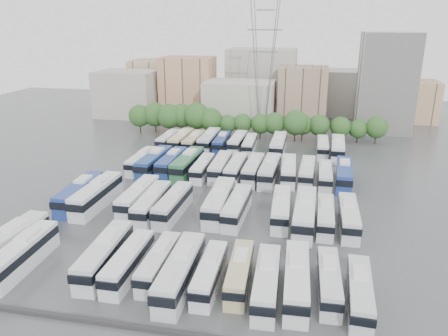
% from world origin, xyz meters
% --- Properties ---
extents(ground, '(220.00, 220.00, 0.00)m').
position_xyz_m(ground, '(0.00, 0.00, 0.00)').
color(ground, '#424447').
rests_on(ground, ground).
extents(parapet, '(56.00, 0.50, 0.50)m').
position_xyz_m(parapet, '(0.00, -33.00, 0.25)').
color(parapet, '#2D2D30').
rests_on(parapet, ground).
extents(tree_line, '(66.52, 7.99, 8.71)m').
position_xyz_m(tree_line, '(-4.30, 42.07, 4.52)').
color(tree_line, black).
rests_on(tree_line, ground).
extents(city_buildings, '(102.00, 35.00, 20.00)m').
position_xyz_m(city_buildings, '(-7.46, 71.86, 7.87)').
color(city_buildings, '#9E998E').
rests_on(city_buildings, ground).
extents(apartment_tower, '(14.00, 14.00, 26.00)m').
position_xyz_m(apartment_tower, '(34.00, 58.00, 13.00)').
color(apartment_tower, silver).
rests_on(apartment_tower, ground).
extents(electricity_pylon, '(9.00, 6.91, 33.83)m').
position_xyz_m(electricity_pylon, '(2.00, 50.00, 18.66)').
color(electricity_pylon, slate).
rests_on(electricity_pylon, ground).
extents(bus_r0_s0, '(3.56, 13.78, 4.29)m').
position_xyz_m(bus_r0_s0, '(-21.41, -23.72, 2.11)').
color(bus_r0_s0, silver).
rests_on(bus_r0_s0, ground).
extents(bus_r0_s1, '(3.15, 12.71, 3.96)m').
position_xyz_m(bus_r0_s1, '(-18.35, -25.12, 1.95)').
color(bus_r0_s1, white).
rests_on(bus_r0_s1, ground).
extents(bus_r0_s4, '(3.46, 12.97, 4.03)m').
position_xyz_m(bus_r0_s4, '(-8.39, -23.28, 1.98)').
color(bus_r0_s4, silver).
rests_on(bus_r0_s4, ground).
extents(bus_r0_s5, '(2.62, 11.57, 3.62)m').
position_xyz_m(bus_r0_s5, '(-5.03, -23.98, 1.78)').
color(bus_r0_s5, silver).
rests_on(bus_r0_s5, ground).
extents(bus_r0_s6, '(2.46, 10.95, 3.43)m').
position_xyz_m(bus_r0_s6, '(-1.46, -23.22, 1.68)').
color(bus_r0_s6, silver).
rests_on(bus_r0_s6, ground).
extents(bus_r0_s7, '(3.10, 13.20, 4.13)m').
position_xyz_m(bus_r0_s7, '(1.75, -25.10, 2.03)').
color(bus_r0_s7, silver).
rests_on(bus_r0_s7, ground).
extents(bus_r0_s8, '(2.58, 10.87, 3.40)m').
position_xyz_m(bus_r0_s8, '(4.96, -24.26, 1.67)').
color(bus_r0_s8, silver).
rests_on(bus_r0_s8, ground).
extents(bus_r0_s9, '(2.89, 10.96, 3.41)m').
position_xyz_m(bus_r0_s9, '(8.27, -23.38, 1.67)').
color(bus_r0_s9, tan).
rests_on(bus_r0_s9, ground).
extents(bus_r0_s10, '(3.04, 11.90, 3.71)m').
position_xyz_m(bus_r0_s10, '(11.52, -24.88, 1.82)').
color(bus_r0_s10, silver).
rests_on(bus_r0_s10, ground).
extents(bus_r0_s11, '(3.18, 12.52, 3.90)m').
position_xyz_m(bus_r0_s11, '(14.73, -23.93, 1.91)').
color(bus_r0_s11, silver).
rests_on(bus_r0_s11, ground).
extents(bus_r0_s12, '(2.68, 10.90, 3.40)m').
position_xyz_m(bus_r0_s12, '(18.25, -23.12, 1.67)').
color(bus_r0_s12, silver).
rests_on(bus_r0_s12, ground).
extents(bus_r0_s13, '(2.85, 11.20, 3.49)m').
position_xyz_m(bus_r0_s13, '(21.39, -24.68, 1.71)').
color(bus_r0_s13, silver).
rests_on(bus_r0_s13, ground).
extents(bus_r1_s0, '(3.35, 13.24, 4.12)m').
position_xyz_m(bus_r1_s0, '(-21.34, -5.93, 2.02)').
color(bus_r1_s0, navy).
rests_on(bus_r1_s0, ground).
extents(bus_r1_s1, '(3.08, 13.72, 4.30)m').
position_xyz_m(bus_r1_s1, '(-18.23, -6.10, 2.11)').
color(bus_r1_s1, silver).
rests_on(bus_r1_s1, ground).
extents(bus_r1_s3, '(2.83, 12.72, 3.99)m').
position_xyz_m(bus_r1_s3, '(-11.44, -5.18, 1.96)').
color(bus_r1_s3, silver).
rests_on(bus_r1_s3, ground).
extents(bus_r1_s4, '(3.01, 12.49, 3.90)m').
position_xyz_m(bus_r1_s4, '(-8.36, -7.20, 1.91)').
color(bus_r1_s4, silver).
rests_on(bus_r1_s4, ground).
extents(bus_r1_s5, '(3.09, 12.46, 3.89)m').
position_xyz_m(bus_r1_s5, '(-5.00, -6.85, 1.91)').
color(bus_r1_s5, silver).
rests_on(bus_r1_s5, ground).
extents(bus_r1_s7, '(3.21, 13.60, 4.25)m').
position_xyz_m(bus_r1_s7, '(1.87, -4.82, 2.09)').
color(bus_r1_s7, silver).
rests_on(bus_r1_s7, ground).
extents(bus_r1_s8, '(2.99, 12.20, 3.81)m').
position_xyz_m(bus_r1_s8, '(4.88, -5.79, 1.87)').
color(bus_r1_s8, silver).
rests_on(bus_r1_s8, ground).
extents(bus_r1_s10, '(3.14, 12.23, 3.81)m').
position_xyz_m(bus_r1_s10, '(11.51, -4.92, 1.87)').
color(bus_r1_s10, silver).
rests_on(bus_r1_s10, ground).
extents(bus_r1_s11, '(3.24, 13.75, 4.30)m').
position_xyz_m(bus_r1_s11, '(15.09, -6.54, 2.11)').
color(bus_r1_s11, silver).
rests_on(bus_r1_s11, ground).
extents(bus_r1_s12, '(2.54, 11.14, 3.49)m').
position_xyz_m(bus_r1_s12, '(18.08, -6.09, 1.71)').
color(bus_r1_s12, silver).
rests_on(bus_r1_s12, ground).
extents(bus_r1_s13, '(2.64, 11.94, 3.74)m').
position_xyz_m(bus_r1_s13, '(21.40, -5.91, 1.84)').
color(bus_r1_s13, silver).
rests_on(bus_r1_s13, ground).
extents(bus_r2_s1, '(2.75, 11.86, 3.71)m').
position_xyz_m(bus_r2_s1, '(-18.11, 13.10, 1.82)').
color(bus_r2_s1, silver).
rests_on(bus_r2_s1, ground).
extents(bus_r2_s2, '(3.46, 13.57, 4.23)m').
position_xyz_m(bus_r2_s2, '(-15.07, 12.14, 2.07)').
color(bus_r2_s2, navy).
rests_on(bus_r2_s2, ground).
extents(bus_r2_s3, '(2.96, 12.83, 4.02)m').
position_xyz_m(bus_r2_s3, '(-11.67, 12.78, 1.97)').
color(bus_r2_s3, navy).
rests_on(bus_r2_s3, ground).
extents(bus_r2_s4, '(3.51, 13.79, 4.30)m').
position_xyz_m(bus_r2_s4, '(-8.27, 12.37, 2.11)').
color(bus_r2_s4, '#2B663E').
rests_on(bus_r2_s4, ground).
extents(bus_r2_s5, '(2.53, 11.29, 3.54)m').
position_xyz_m(bus_r2_s5, '(-4.99, 11.56, 1.74)').
color(bus_r2_s5, silver).
rests_on(bus_r2_s5, ground).
extents(bus_r2_s6, '(2.88, 12.36, 3.87)m').
position_xyz_m(bus_r2_s6, '(-1.62, 12.46, 1.90)').
color(bus_r2_s6, silver).
rests_on(bus_r2_s6, ground).
extents(bus_r2_s7, '(2.82, 12.17, 3.81)m').
position_xyz_m(bus_r2_s7, '(1.51, 12.01, 1.87)').
color(bus_r2_s7, silver).
rests_on(bus_r2_s7, ground).
extents(bus_r2_s8, '(3.03, 12.39, 3.87)m').
position_xyz_m(bus_r2_s8, '(4.85, 12.34, 1.90)').
color(bus_r2_s8, silver).
rests_on(bus_r2_s8, ground).
extents(bus_r2_s9, '(3.31, 13.07, 4.07)m').
position_xyz_m(bus_r2_s9, '(8.02, 11.86, 2.00)').
color(bus_r2_s9, silver).
rests_on(bus_r2_s9, ground).
extents(bus_r2_s10, '(3.20, 12.35, 3.84)m').
position_xyz_m(bus_r2_s10, '(11.51, 13.02, 1.89)').
color(bus_r2_s10, silver).
rests_on(bus_r2_s10, ground).
extents(bus_r2_s11, '(3.04, 12.16, 3.79)m').
position_xyz_m(bus_r2_s11, '(15.00, 12.84, 1.86)').
color(bus_r2_s11, silver).
rests_on(bus_r2_s11, ground).
extents(bus_r2_s12, '(2.48, 11.26, 3.53)m').
position_xyz_m(bus_r2_s12, '(18.27, 11.82, 1.73)').
color(bus_r2_s12, silver).
rests_on(bus_r2_s12, ground).
extents(bus_r2_s13, '(3.49, 13.14, 4.09)m').
position_xyz_m(bus_r2_s13, '(21.71, 12.49, 2.01)').
color(bus_r2_s13, navy).
rests_on(bus_r2_s13, ground).
extents(bus_r3_s1, '(2.84, 11.30, 3.52)m').
position_xyz_m(bus_r3_s1, '(-18.18, 30.25, 1.73)').
color(bus_r3_s1, silver).
rests_on(bus_r3_s1, ground).
extents(bus_r3_s2, '(3.03, 12.68, 3.96)m').
position_xyz_m(bus_r3_s2, '(-14.77, 29.64, 1.94)').
color(bus_r3_s2, beige).
rests_on(bus_r3_s2, ground).
extents(bus_r3_s3, '(2.85, 12.03, 3.76)m').
position_xyz_m(bus_r3_s3, '(-11.59, 29.33, 1.85)').
color(bus_r3_s3, '#C0B684').
rests_on(bus_r3_s3, ground).
extents(bus_r3_s4, '(2.95, 13.27, 4.16)m').
position_xyz_m(bus_r3_s4, '(-8.21, 30.55, 2.04)').
color(bus_r3_s4, silver).
rests_on(bus_r3_s4, ground).
extents(bus_r3_s5, '(2.80, 11.75, 3.67)m').
position_xyz_m(bus_r3_s5, '(-5.10, 30.13, 1.80)').
color(bus_r3_s5, navy).
rests_on(bus_r3_s5, ground).
extents(bus_r3_s6, '(2.90, 12.13, 3.79)m').
position_xyz_m(bus_r3_s6, '(-1.48, 30.98, 1.86)').
color(bus_r3_s6, silver).
rests_on(bus_r3_s6, ground).
extents(bus_r3_s7, '(2.73, 11.12, 3.47)m').
position_xyz_m(bus_r3_s7, '(1.49, 30.11, 1.70)').
color(bus_r3_s7, silver).
rests_on(bus_r3_s7, ground).
extents(bus_r3_s9, '(2.93, 13.39, 4.20)m').
position_xyz_m(bus_r3_s9, '(8.16, 29.54, 2.06)').
color(bus_r3_s9, silver).
rests_on(bus_r3_s9, ground).
extents(bus_r3_s12, '(2.52, 11.43, 3.58)m').
position_xyz_m(bus_r3_s12, '(18.00, 31.25, 1.76)').
color(bus_r3_s12, silver).
rests_on(bus_r3_s12, ground).
extents(bus_r3_s13, '(3.34, 13.13, 4.09)m').
position_xyz_m(bus_r3_s13, '(21.28, 30.05, 2.01)').
color(bus_r3_s13, silver).
rests_on(bus_r3_s13, ground).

